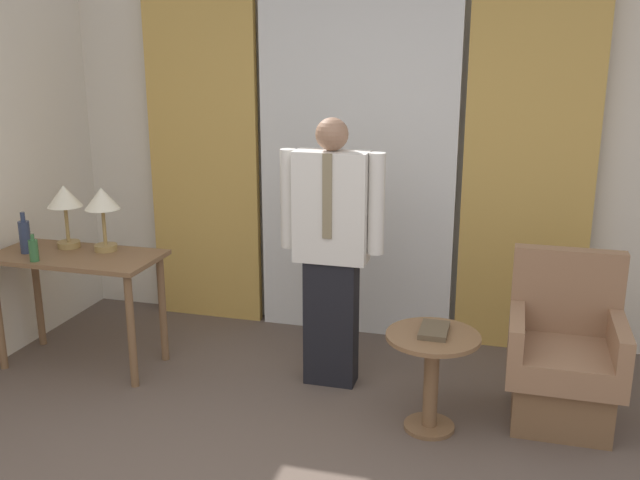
{
  "coord_description": "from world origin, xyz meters",
  "views": [
    {
      "loc": [
        1.09,
        -2.1,
        2.09
      ],
      "look_at": [
        0.01,
        1.78,
        0.98
      ],
      "focal_mm": 40.0,
      "sensor_mm": 36.0,
      "label": 1
    }
  ],
  "objects_px": {
    "bottle_by_lamp": "(25,236)",
    "side_table": "(432,365)",
    "desk": "(78,273)",
    "table_lamp_right": "(102,204)",
    "person": "(331,245)",
    "bottle_near_edge": "(34,250)",
    "book": "(434,330)",
    "table_lamp_left": "(65,202)",
    "armchair": "(563,362)"
  },
  "relations": [
    {
      "from": "desk",
      "to": "side_table",
      "type": "distance_m",
      "value": 2.37
    },
    {
      "from": "bottle_near_edge",
      "to": "desk",
      "type": "bearing_deg",
      "value": 51.46
    },
    {
      "from": "bottle_by_lamp",
      "to": "side_table",
      "type": "distance_m",
      "value": 2.72
    },
    {
      "from": "bottle_near_edge",
      "to": "bottle_by_lamp",
      "type": "xyz_separation_m",
      "value": [
        -0.17,
        0.14,
        0.04
      ]
    },
    {
      "from": "desk",
      "to": "side_table",
      "type": "xyz_separation_m",
      "value": [
        2.34,
        -0.22,
        -0.26
      ]
    },
    {
      "from": "bottle_near_edge",
      "to": "bottle_by_lamp",
      "type": "relative_size",
      "value": 0.65
    },
    {
      "from": "table_lamp_left",
      "to": "bottle_near_edge",
      "type": "xyz_separation_m",
      "value": [
        -0.02,
        -0.33,
        -0.24
      ]
    },
    {
      "from": "bottle_near_edge",
      "to": "bottle_by_lamp",
      "type": "distance_m",
      "value": 0.22
    },
    {
      "from": "desk",
      "to": "bottle_by_lamp",
      "type": "distance_m",
      "value": 0.41
    },
    {
      "from": "table_lamp_left",
      "to": "side_table",
      "type": "relative_size",
      "value": 0.74
    },
    {
      "from": "table_lamp_right",
      "to": "person",
      "type": "height_order",
      "value": "person"
    },
    {
      "from": "side_table",
      "to": "person",
      "type": "bearing_deg",
      "value": 148.55
    },
    {
      "from": "desk",
      "to": "table_lamp_right",
      "type": "xyz_separation_m",
      "value": [
        0.14,
        0.13,
        0.44
      ]
    },
    {
      "from": "table_lamp_left",
      "to": "bottle_by_lamp",
      "type": "height_order",
      "value": "table_lamp_left"
    },
    {
      "from": "table_lamp_left",
      "to": "bottle_by_lamp",
      "type": "bearing_deg",
      "value": -134.76
    },
    {
      "from": "desk",
      "to": "table_lamp_left",
      "type": "distance_m",
      "value": 0.48
    },
    {
      "from": "desk",
      "to": "bottle_near_edge",
      "type": "height_order",
      "value": "bottle_near_edge"
    },
    {
      "from": "table_lamp_left",
      "to": "desk",
      "type": "bearing_deg",
      "value": -43.28
    },
    {
      "from": "person",
      "to": "bottle_near_edge",
      "type": "bearing_deg",
      "value": -167.81
    },
    {
      "from": "table_lamp_right",
      "to": "bottle_near_edge",
      "type": "height_order",
      "value": "table_lamp_right"
    },
    {
      "from": "table_lamp_right",
      "to": "person",
      "type": "distance_m",
      "value": 1.53
    },
    {
      "from": "armchair",
      "to": "table_lamp_right",
      "type": "bearing_deg",
      "value": 179.2
    },
    {
      "from": "table_lamp_right",
      "to": "table_lamp_left",
      "type": "bearing_deg",
      "value": 180.0
    },
    {
      "from": "person",
      "to": "book",
      "type": "relative_size",
      "value": 6.79
    },
    {
      "from": "desk",
      "to": "bottle_near_edge",
      "type": "bearing_deg",
      "value": -128.54
    },
    {
      "from": "desk",
      "to": "armchair",
      "type": "relative_size",
      "value": 1.14
    },
    {
      "from": "person",
      "to": "book",
      "type": "height_order",
      "value": "person"
    },
    {
      "from": "table_lamp_right",
      "to": "bottle_near_edge",
      "type": "xyz_separation_m",
      "value": [
        -0.3,
        -0.33,
        -0.24
      ]
    },
    {
      "from": "person",
      "to": "table_lamp_left",
      "type": "bearing_deg",
      "value": -178.06
    },
    {
      "from": "table_lamp_left",
      "to": "person",
      "type": "xyz_separation_m",
      "value": [
        1.8,
        0.06,
        -0.17
      ]
    },
    {
      "from": "armchair",
      "to": "side_table",
      "type": "xyz_separation_m",
      "value": [
        -0.7,
        -0.31,
        0.03
      ]
    },
    {
      "from": "desk",
      "to": "bottle_by_lamp",
      "type": "height_order",
      "value": "bottle_by_lamp"
    },
    {
      "from": "bottle_by_lamp",
      "to": "desk",
      "type": "bearing_deg",
      "value": 10.06
    },
    {
      "from": "desk",
      "to": "bottle_near_edge",
      "type": "relative_size",
      "value": 6.23
    },
    {
      "from": "desk",
      "to": "person",
      "type": "distance_m",
      "value": 1.69
    },
    {
      "from": "side_table",
      "to": "book",
      "type": "distance_m",
      "value": 0.2
    },
    {
      "from": "bottle_by_lamp",
      "to": "side_table",
      "type": "xyz_separation_m",
      "value": [
        2.67,
        -0.16,
        -0.5
      ]
    },
    {
      "from": "bottle_by_lamp",
      "to": "armchair",
      "type": "distance_m",
      "value": 3.42
    },
    {
      "from": "table_lamp_right",
      "to": "bottle_by_lamp",
      "type": "relative_size",
      "value": 1.55
    },
    {
      "from": "table_lamp_left",
      "to": "bottle_by_lamp",
      "type": "xyz_separation_m",
      "value": [
        -0.19,
        -0.19,
        -0.2
      ]
    },
    {
      "from": "bottle_near_edge",
      "to": "side_table",
      "type": "distance_m",
      "value": 2.54
    },
    {
      "from": "desk",
      "to": "table_lamp_right",
      "type": "height_order",
      "value": "table_lamp_right"
    },
    {
      "from": "armchair",
      "to": "bottle_near_edge",
      "type": "bearing_deg",
      "value": -174.8
    },
    {
      "from": "table_lamp_right",
      "to": "armchair",
      "type": "height_order",
      "value": "table_lamp_right"
    },
    {
      "from": "bottle_by_lamp",
      "to": "book",
      "type": "height_order",
      "value": "bottle_by_lamp"
    },
    {
      "from": "table_lamp_right",
      "to": "person",
      "type": "relative_size",
      "value": 0.25
    },
    {
      "from": "table_lamp_right",
      "to": "armchair",
      "type": "xyz_separation_m",
      "value": [
        2.91,
        -0.04,
        -0.73
      ]
    },
    {
      "from": "person",
      "to": "book",
      "type": "distance_m",
      "value": 0.85
    },
    {
      "from": "desk",
      "to": "table_lamp_left",
      "type": "bearing_deg",
      "value": 136.72
    },
    {
      "from": "table_lamp_left",
      "to": "table_lamp_right",
      "type": "bearing_deg",
      "value": 0.0
    }
  ]
}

